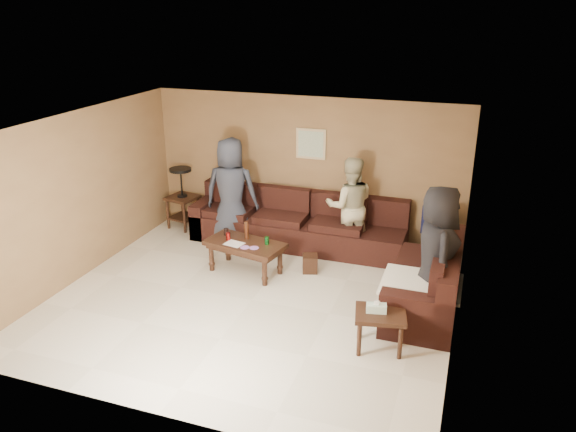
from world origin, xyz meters
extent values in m
plane|color=beige|center=(0.00, 0.00, 0.00)|extent=(5.50, 5.50, 0.00)
cube|color=white|center=(0.00, 0.00, 2.45)|extent=(5.50, 5.00, 0.10)
cube|color=olive|center=(0.00, 2.50, 1.25)|extent=(5.50, 0.10, 2.50)
cube|color=olive|center=(0.00, -2.50, 1.25)|extent=(5.50, 0.10, 2.50)
cube|color=olive|center=(-2.75, 0.00, 1.25)|extent=(0.10, 5.00, 2.50)
cube|color=olive|center=(2.75, 0.00, 1.25)|extent=(0.10, 5.00, 2.50)
cube|color=black|center=(0.00, 2.05, 0.23)|extent=(3.70, 0.90, 0.45)
cube|color=black|center=(0.00, 2.38, 0.68)|extent=(3.70, 0.24, 0.45)
cube|color=black|center=(-1.73, 2.05, 0.32)|extent=(0.24, 0.90, 0.63)
cube|color=black|center=(2.30, 0.60, 0.23)|extent=(0.90, 2.00, 0.45)
cube|color=black|center=(2.63, 0.60, 0.68)|extent=(0.24, 2.00, 0.45)
cube|color=black|center=(2.30, -0.28, 0.32)|extent=(0.90, 0.24, 0.63)
cube|color=#13173C|center=(2.30, 2.05, 0.75)|extent=(0.45, 0.14, 0.45)
cube|color=white|center=(2.30, 0.15, 0.58)|extent=(1.00, 0.85, 0.04)
cube|color=#321B10|center=(-0.43, 0.79, 0.47)|extent=(1.30, 0.83, 0.07)
cube|color=#321B10|center=(-0.43, 0.79, 0.41)|extent=(1.20, 0.72, 0.05)
cylinder|color=#321B10|center=(-0.96, 0.67, 0.22)|extent=(0.08, 0.08, 0.44)
cylinder|color=#321B10|center=(0.01, 0.48, 0.22)|extent=(0.08, 0.08, 0.44)
cylinder|color=#321B10|center=(-0.87, 1.10, 0.22)|extent=(0.08, 0.08, 0.44)
cylinder|color=#321B10|center=(0.10, 0.91, 0.22)|extent=(0.08, 0.08, 0.44)
cylinder|color=#A81813|center=(-0.71, 0.79, 0.56)|extent=(0.07, 0.07, 0.12)
cylinder|color=#168028|center=(-0.08, 0.83, 0.56)|extent=(0.07, 0.07, 0.12)
cylinder|color=#36190C|center=(-0.46, 0.93, 0.64)|extent=(0.07, 0.07, 0.28)
cylinder|color=black|center=(-0.82, 0.96, 0.56)|extent=(0.08, 0.08, 0.11)
cube|color=silver|center=(-0.56, 0.68, 0.51)|extent=(0.32, 0.27, 0.00)
cylinder|color=#EE5492|center=(-0.35, 0.61, 0.51)|extent=(0.14, 0.14, 0.01)
cylinder|color=#EE5492|center=(-0.21, 0.64, 0.51)|extent=(0.14, 0.14, 0.01)
cube|color=#321B10|center=(-2.25, 2.13, 0.58)|extent=(0.60, 0.60, 0.05)
cube|color=#321B10|center=(-2.25, 2.13, 0.20)|extent=(0.53, 0.53, 0.03)
cylinder|color=#321B10|center=(-2.49, 1.98, 0.29)|extent=(0.05, 0.05, 0.58)
cylinder|color=#321B10|center=(-2.10, 1.90, 0.29)|extent=(0.05, 0.05, 0.58)
cylinder|color=#321B10|center=(-2.40, 2.37, 0.29)|extent=(0.05, 0.05, 0.58)
cylinder|color=#321B10|center=(-2.01, 2.29, 0.29)|extent=(0.05, 0.05, 0.58)
cylinder|color=black|center=(-2.25, 2.13, 0.62)|extent=(0.18, 0.18, 0.03)
cylinder|color=black|center=(-2.25, 2.13, 0.88)|extent=(0.03, 0.03, 0.48)
cylinder|color=black|center=(-2.25, 2.13, 1.12)|extent=(0.40, 0.40, 0.05)
cube|color=#321B10|center=(1.91, -0.58, 0.47)|extent=(0.68, 0.60, 0.05)
cylinder|color=#321B10|center=(1.72, -0.81, 0.23)|extent=(0.05, 0.05, 0.47)
cylinder|color=#321B10|center=(2.19, -0.71, 0.23)|extent=(0.05, 0.05, 0.47)
cylinder|color=#321B10|center=(1.64, -0.45, 0.23)|extent=(0.05, 0.05, 0.47)
cylinder|color=#321B10|center=(2.11, -0.35, 0.23)|extent=(0.05, 0.05, 0.47)
cube|color=white|center=(1.86, -0.58, 0.55)|extent=(0.26, 0.17, 0.10)
cube|color=silver|center=(1.86, -0.58, 0.62)|extent=(0.06, 0.04, 0.05)
cube|color=#321B10|center=(0.52, 1.13, 0.14)|extent=(0.29, 0.29, 0.27)
cube|color=tan|center=(0.10, 2.48, 1.70)|extent=(0.52, 0.03, 0.52)
cube|color=beige|center=(0.10, 2.46, 1.70)|extent=(0.44, 0.01, 0.44)
imported|color=#2C313E|center=(-1.11, 1.81, 0.93)|extent=(1.00, 0.74, 1.86)
imported|color=#C2BA90|center=(0.91, 2.03, 0.83)|extent=(0.96, 0.85, 1.65)
imported|color=black|center=(2.43, 0.41, 0.91)|extent=(0.82, 1.03, 1.83)
camera|label=1|loc=(2.77, -6.45, 3.97)|focal=35.00mm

